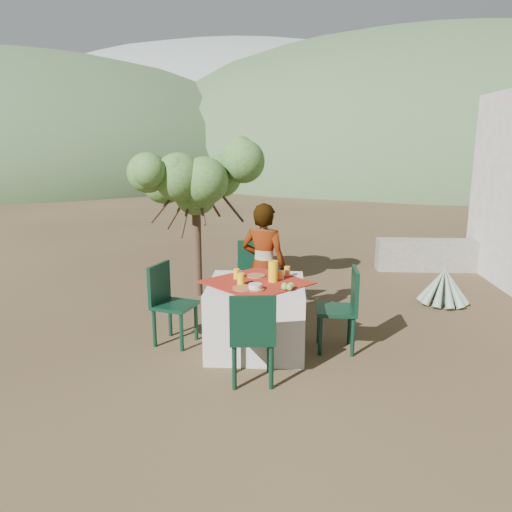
{
  "coord_description": "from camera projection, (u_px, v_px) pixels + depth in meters",
  "views": [
    {
      "loc": [
        0.65,
        -5.31,
        2.23
      ],
      "look_at": [
        0.33,
        0.22,
        0.95
      ],
      "focal_mm": 35.0,
      "sensor_mm": 36.0,
      "label": 1
    }
  ],
  "objects": [
    {
      "name": "glass_near",
      "position": [
        241.0,
        279.0,
        5.2
      ],
      "size": [
        0.08,
        0.08,
        0.13
      ],
      "primitive_type": "cylinder",
      "color": "yellow",
      "rests_on": "table"
    },
    {
      "name": "chair_left",
      "position": [
        169.0,
        300.0,
        5.56
      ],
      "size": [
        0.52,
        0.52,
        0.91
      ],
      "rotation": [
        0.0,
        0.0,
        1.27
      ],
      "color": "black",
      "rests_on": "ground"
    },
    {
      "name": "agave",
      "position": [
        444.0,
        287.0,
        6.94
      ],
      "size": [
        0.69,
        0.7,
        0.74
      ],
      "rotation": [
        0.0,
        0.0,
        -0.26
      ],
      "color": "gray",
      "rests_on": "ground"
    },
    {
      "name": "plate_far",
      "position": [
        256.0,
        276.0,
        5.54
      ],
      "size": [
        0.21,
        0.21,
        0.01
      ],
      "primitive_type": "cylinder",
      "color": "brown",
      "rests_on": "table"
    },
    {
      "name": "chair_far",
      "position": [
        254.0,
        275.0,
        6.46
      ],
      "size": [
        0.46,
        0.46,
        0.97
      ],
      "rotation": [
        0.0,
        0.0,
        -0.03
      ],
      "color": "black",
      "rests_on": "ground"
    },
    {
      "name": "ground",
      "position": [
        226.0,
        341.0,
        5.7
      ],
      "size": [
        160.0,
        160.0,
        0.0
      ],
      "primitive_type": "plane",
      "color": "#332417",
      "rests_on": "ground"
    },
    {
      "name": "jar_left",
      "position": [
        279.0,
        275.0,
        5.41
      ],
      "size": [
        0.06,
        0.06,
        0.09
      ],
      "primitive_type": "cylinder",
      "color": "orange",
      "rests_on": "table"
    },
    {
      "name": "jar_right",
      "position": [
        287.0,
        271.0,
        5.56
      ],
      "size": [
        0.07,
        0.07,
        0.11
      ],
      "primitive_type": "cylinder",
      "color": "orange",
      "rests_on": "table"
    },
    {
      "name": "hill_far_center",
      "position": [
        244.0,
        161.0,
        56.51
      ],
      "size": [
        60.0,
        60.0,
        24.0
      ],
      "primitive_type": "ellipsoid",
      "color": "slate",
      "rests_on": "ground"
    },
    {
      "name": "juice_pitcher",
      "position": [
        273.0,
        271.0,
        5.32
      ],
      "size": [
        0.1,
        0.1,
        0.23
      ],
      "primitive_type": "cylinder",
      "color": "yellow",
      "rests_on": "table"
    },
    {
      "name": "table",
      "position": [
        256.0,
        316.0,
        5.42
      ],
      "size": [
        1.3,
        1.3,
        0.76
      ],
      "color": "beige",
      "rests_on": "ground"
    },
    {
      "name": "fruit_cluster",
      "position": [
        287.0,
        286.0,
        5.05
      ],
      "size": [
        0.13,
        0.12,
        0.07
      ],
      "color": "olive",
      "rests_on": "table"
    },
    {
      "name": "stone_wall",
      "position": [
        452.0,
        255.0,
        8.75
      ],
      "size": [
        2.6,
        0.35,
        0.55
      ],
      "primitive_type": "cube",
      "color": "gray",
      "rests_on": "ground"
    },
    {
      "name": "glass_far",
      "position": [
        237.0,
        274.0,
        5.44
      ],
      "size": [
        0.07,
        0.07,
        0.11
      ],
      "primitive_type": "cylinder",
      "color": "yellow",
      "rests_on": "table"
    },
    {
      "name": "person",
      "position": [
        264.0,
        266.0,
        6.01
      ],
      "size": [
        0.64,
        0.52,
        1.53
      ],
      "primitive_type": "imported",
      "rotation": [
        0.0,
        0.0,
        2.84
      ],
      "color": "#8C6651",
      "rests_on": "ground"
    },
    {
      "name": "napkin_holder",
      "position": [
        280.0,
        275.0,
        5.43
      ],
      "size": [
        0.08,
        0.05,
        0.09
      ],
      "primitive_type": "cube",
      "rotation": [
        0.0,
        0.0,
        -0.18
      ],
      "color": "silver",
      "rests_on": "table"
    },
    {
      "name": "hill_near_left",
      "position": [
        25.0,
        173.0,
        35.88
      ],
      "size": [
        40.0,
        40.0,
        16.0
      ],
      "primitive_type": "ellipsoid",
      "color": "#39522E",
      "rests_on": "ground"
    },
    {
      "name": "chair_right",
      "position": [
        344.0,
        305.0,
        5.36
      ],
      "size": [
        0.43,
        0.43,
        0.91
      ],
      "rotation": [
        0.0,
        0.0,
        4.69
      ],
      "color": "black",
      "rests_on": "ground"
    },
    {
      "name": "bowl_plate",
      "position": [
        255.0,
        289.0,
        5.04
      ],
      "size": [
        0.19,
        0.19,
        0.01
      ],
      "primitive_type": "cylinder",
      "color": "brown",
      "rests_on": "table"
    },
    {
      "name": "white_bowl",
      "position": [
        255.0,
        286.0,
        5.04
      ],
      "size": [
        0.14,
        0.14,
        0.05
      ],
      "primitive_type": "cylinder",
      "color": "silver",
      "rests_on": "bowl_plate"
    },
    {
      "name": "plate_near",
      "position": [
        244.0,
        288.0,
        5.08
      ],
      "size": [
        0.24,
        0.24,
        0.01
      ],
      "primitive_type": "cylinder",
      "color": "brown",
      "rests_on": "table"
    },
    {
      "name": "chair_near",
      "position": [
        252.0,
        334.0,
        4.57
      ],
      "size": [
        0.45,
        0.45,
        0.9
      ],
      "rotation": [
        0.0,
        0.0,
        3.23
      ],
      "color": "black",
      "rests_on": "ground"
    },
    {
      "name": "hill_near_right",
      "position": [
        426.0,
        170.0,
        40.06
      ],
      "size": [
        48.0,
        48.0,
        20.0
      ],
      "primitive_type": "ellipsoid",
      "color": "#39522E",
      "rests_on": "ground"
    },
    {
      "name": "shrub_tree",
      "position": [
        201.0,
        188.0,
        7.13
      ],
      "size": [
        1.7,
        1.66,
        1.99
      ],
      "color": "#483224",
      "rests_on": "ground"
    }
  ]
}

